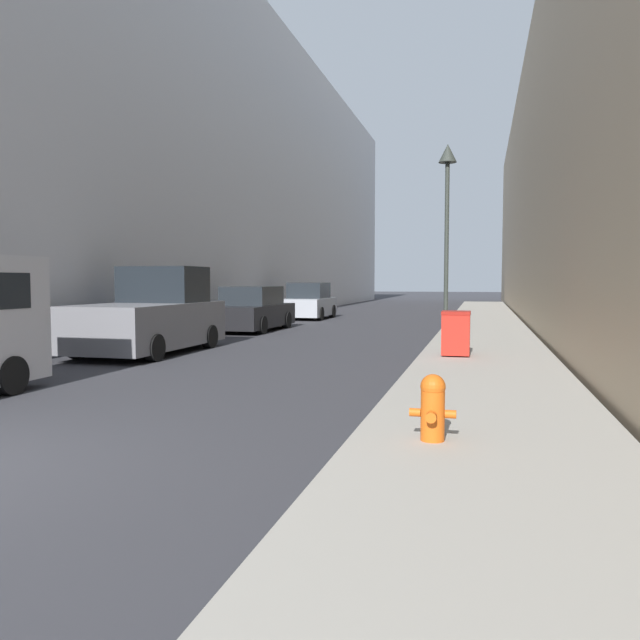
{
  "coord_description": "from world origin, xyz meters",
  "views": [
    {
      "loc": [
        5.45,
        -4.52,
        1.87
      ],
      "look_at": [
        -0.09,
        16.77,
        0.47
      ],
      "focal_mm": 35.0,
      "sensor_mm": 36.0,
      "label": 1
    }
  ],
  "objects_px": {
    "parked_sedan_near": "(252,310)",
    "parked_sedan_far": "(309,302)",
    "fire_hydrant": "(433,406)",
    "lamppost": "(447,198)",
    "trash_bin": "(456,333)",
    "pickup_truck": "(151,317)"
  },
  "relations": [
    {
      "from": "parked_sedan_near",
      "to": "parked_sedan_far",
      "type": "relative_size",
      "value": 1.18
    },
    {
      "from": "fire_hydrant",
      "to": "parked_sedan_near",
      "type": "relative_size",
      "value": 0.15
    },
    {
      "from": "lamppost",
      "to": "parked_sedan_near",
      "type": "relative_size",
      "value": 1.18
    },
    {
      "from": "trash_bin",
      "to": "parked_sedan_far",
      "type": "distance_m",
      "value": 16.56
    },
    {
      "from": "parked_sedan_far",
      "to": "trash_bin",
      "type": "bearing_deg",
      "value": -62.68
    },
    {
      "from": "parked_sedan_far",
      "to": "fire_hydrant",
      "type": "bearing_deg",
      "value": -71.19
    },
    {
      "from": "fire_hydrant",
      "to": "lamppost",
      "type": "bearing_deg",
      "value": 92.53
    },
    {
      "from": "trash_bin",
      "to": "parked_sedan_near",
      "type": "relative_size",
      "value": 0.22
    },
    {
      "from": "trash_bin",
      "to": "lamppost",
      "type": "xyz_separation_m",
      "value": [
        -0.43,
        3.53,
        3.52
      ]
    },
    {
      "from": "fire_hydrant",
      "to": "pickup_truck",
      "type": "relative_size",
      "value": 0.15
    },
    {
      "from": "fire_hydrant",
      "to": "parked_sedan_far",
      "type": "relative_size",
      "value": 0.18
    },
    {
      "from": "lamppost",
      "to": "parked_sedan_near",
      "type": "height_order",
      "value": "lamppost"
    },
    {
      "from": "trash_bin",
      "to": "lamppost",
      "type": "distance_m",
      "value": 5.0
    },
    {
      "from": "fire_hydrant",
      "to": "lamppost",
      "type": "height_order",
      "value": "lamppost"
    },
    {
      "from": "lamppost",
      "to": "parked_sedan_far",
      "type": "xyz_separation_m",
      "value": [
        -7.17,
        11.19,
        -3.39
      ]
    },
    {
      "from": "parked_sedan_near",
      "to": "parked_sedan_far",
      "type": "height_order",
      "value": "parked_sedan_far"
    },
    {
      "from": "parked_sedan_near",
      "to": "lamppost",
      "type": "bearing_deg",
      "value": -27.13
    },
    {
      "from": "parked_sedan_far",
      "to": "parked_sedan_near",
      "type": "bearing_deg",
      "value": -90.77
    },
    {
      "from": "parked_sedan_near",
      "to": "parked_sedan_far",
      "type": "xyz_separation_m",
      "value": [
        0.1,
        7.46,
        0.04
      ]
    },
    {
      "from": "lamppost",
      "to": "parked_sedan_far",
      "type": "distance_m",
      "value": 13.71
    },
    {
      "from": "pickup_truck",
      "to": "trash_bin",
      "type": "bearing_deg",
      "value": 0.17
    },
    {
      "from": "fire_hydrant",
      "to": "lamppost",
      "type": "relative_size",
      "value": 0.13
    }
  ]
}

